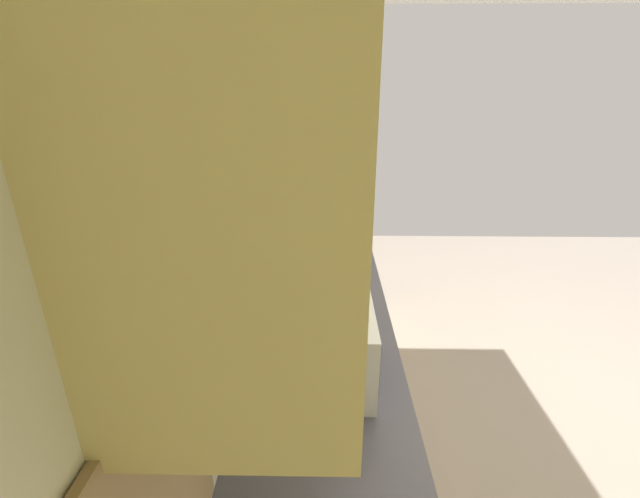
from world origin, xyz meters
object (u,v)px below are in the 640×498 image
at_px(oven_range, 330,248).
at_px(microwave, 319,340).
at_px(kettle, 337,287).
at_px(bowl, 334,223).

relative_size(oven_range, microwave, 2.35).
height_order(microwave, kettle, microwave).
bearing_deg(kettle, bowl, 0.00).
bearing_deg(oven_range, bowl, -177.89).
height_order(oven_range, kettle, oven_range).
bearing_deg(microwave, bowl, -2.68).
distance_m(oven_range, bowl, 0.83).
relative_size(microwave, bowl, 2.61).
distance_m(bowl, kettle, 1.12).
bearing_deg(microwave, oven_range, -1.32).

